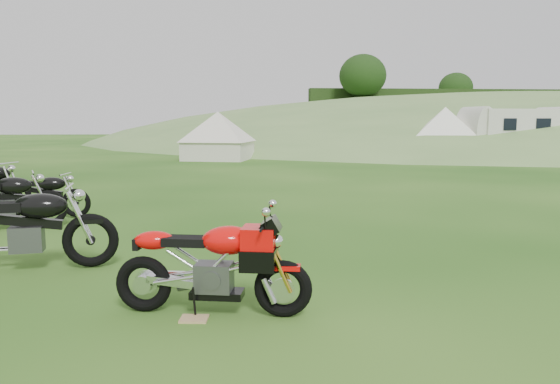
{
  "coord_description": "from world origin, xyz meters",
  "views": [
    {
      "loc": [
        -0.77,
        -5.6,
        1.77
      ],
      "look_at": [
        -0.2,
        0.4,
        0.96
      ],
      "focal_mm": 35.0,
      "sensor_mm": 36.0,
      "label": 1
    }
  ],
  "objects_px": {
    "vintage_moto_b": "(43,194)",
    "vintage_moto_c": "(2,200)",
    "plywood_board": "(194,319)",
    "tent_right": "(445,131)",
    "sport_motorcycle": "(212,259)",
    "tent_left": "(218,133)",
    "caravan": "(513,133)",
    "vintage_moto_a": "(24,226)"
  },
  "relations": [
    {
      "from": "sport_motorcycle",
      "to": "plywood_board",
      "type": "distance_m",
      "value": 0.55
    },
    {
      "from": "vintage_moto_b",
      "to": "tent_right",
      "type": "relative_size",
      "value": 0.58
    },
    {
      "from": "plywood_board",
      "to": "caravan",
      "type": "bearing_deg",
      "value": 55.25
    },
    {
      "from": "plywood_board",
      "to": "vintage_moto_a",
      "type": "distance_m",
      "value": 2.75
    },
    {
      "from": "vintage_moto_a",
      "to": "plywood_board",
      "type": "bearing_deg",
      "value": -48.75
    },
    {
      "from": "vintage_moto_a",
      "to": "tent_left",
      "type": "relative_size",
      "value": 0.77
    },
    {
      "from": "sport_motorcycle",
      "to": "tent_left",
      "type": "bearing_deg",
      "value": 102.52
    },
    {
      "from": "plywood_board",
      "to": "vintage_moto_b",
      "type": "bearing_deg",
      "value": 119.19
    },
    {
      "from": "sport_motorcycle",
      "to": "caravan",
      "type": "relative_size",
      "value": 0.36
    },
    {
      "from": "sport_motorcycle",
      "to": "tent_left",
      "type": "relative_size",
      "value": 0.65
    },
    {
      "from": "caravan",
      "to": "plywood_board",
      "type": "bearing_deg",
      "value": -131.9
    },
    {
      "from": "vintage_moto_b",
      "to": "caravan",
      "type": "distance_m",
      "value": 21.14
    },
    {
      "from": "tent_right",
      "to": "sport_motorcycle",
      "type": "bearing_deg",
      "value": -99.46
    },
    {
      "from": "caravan",
      "to": "vintage_moto_b",
      "type": "bearing_deg",
      "value": -147.06
    },
    {
      "from": "vintage_moto_b",
      "to": "vintage_moto_c",
      "type": "xyz_separation_m",
      "value": [
        -0.27,
        -1.13,
        0.07
      ]
    },
    {
      "from": "plywood_board",
      "to": "vintage_moto_a",
      "type": "relative_size",
      "value": 0.12
    },
    {
      "from": "tent_right",
      "to": "plywood_board",
      "type": "bearing_deg",
      "value": -99.67
    },
    {
      "from": "vintage_moto_b",
      "to": "plywood_board",
      "type": "bearing_deg",
      "value": -55.21
    },
    {
      "from": "vintage_moto_b",
      "to": "vintage_moto_c",
      "type": "bearing_deg",
      "value": -97.99
    },
    {
      "from": "tent_left",
      "to": "caravan",
      "type": "xyz_separation_m",
      "value": [
        13.28,
        -0.41,
        -0.01
      ]
    },
    {
      "from": "vintage_moto_c",
      "to": "caravan",
      "type": "xyz_separation_m",
      "value": [
        16.44,
        14.74,
        0.64
      ]
    },
    {
      "from": "vintage_moto_b",
      "to": "vintage_moto_c",
      "type": "height_order",
      "value": "vintage_moto_c"
    },
    {
      "from": "tent_left",
      "to": "tent_right",
      "type": "relative_size",
      "value": 0.94
    },
    {
      "from": "sport_motorcycle",
      "to": "vintage_moto_b",
      "type": "distance_m",
      "value": 6.11
    },
    {
      "from": "sport_motorcycle",
      "to": "vintage_moto_a",
      "type": "relative_size",
      "value": 0.85
    },
    {
      "from": "vintage_moto_a",
      "to": "tent_left",
      "type": "xyz_separation_m",
      "value": [
        1.93,
        17.62,
        0.61
      ]
    },
    {
      "from": "plywood_board",
      "to": "vintage_moto_a",
      "type": "xyz_separation_m",
      "value": [
        -2.05,
        1.76,
        0.52
      ]
    },
    {
      "from": "vintage_moto_a",
      "to": "tent_right",
      "type": "relative_size",
      "value": 0.72
    },
    {
      "from": "caravan",
      "to": "sport_motorcycle",
      "type": "bearing_deg",
      "value": -131.77
    },
    {
      "from": "vintage_moto_a",
      "to": "vintage_moto_c",
      "type": "bearing_deg",
      "value": 108.31
    },
    {
      "from": "plywood_board",
      "to": "vintage_moto_a",
      "type": "bearing_deg",
      "value": 139.26
    },
    {
      "from": "sport_motorcycle",
      "to": "plywood_board",
      "type": "xyz_separation_m",
      "value": [
        -0.16,
        -0.14,
        -0.51
      ]
    },
    {
      "from": "tent_left",
      "to": "tent_right",
      "type": "distance_m",
      "value": 10.23
    },
    {
      "from": "tent_left",
      "to": "sport_motorcycle",
      "type": "bearing_deg",
      "value": -73.95
    },
    {
      "from": "tent_right",
      "to": "caravan",
      "type": "xyz_separation_m",
      "value": [
        3.06,
        -0.38,
        -0.08
      ]
    },
    {
      "from": "plywood_board",
      "to": "caravan",
      "type": "distance_m",
      "value": 23.13
    },
    {
      "from": "sport_motorcycle",
      "to": "vintage_moto_b",
      "type": "xyz_separation_m",
      "value": [
        -3.16,
        5.23,
        -0.09
      ]
    },
    {
      "from": "sport_motorcycle",
      "to": "vintage_moto_b",
      "type": "height_order",
      "value": "sport_motorcycle"
    },
    {
      "from": "vintage_moto_a",
      "to": "vintage_moto_c",
      "type": "height_order",
      "value": "vintage_moto_a"
    },
    {
      "from": "plywood_board",
      "to": "tent_right",
      "type": "distance_m",
      "value": 21.88
    },
    {
      "from": "sport_motorcycle",
      "to": "tent_right",
      "type": "bearing_deg",
      "value": 74.33
    },
    {
      "from": "vintage_moto_c",
      "to": "tent_left",
      "type": "distance_m",
      "value": 15.48
    }
  ]
}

